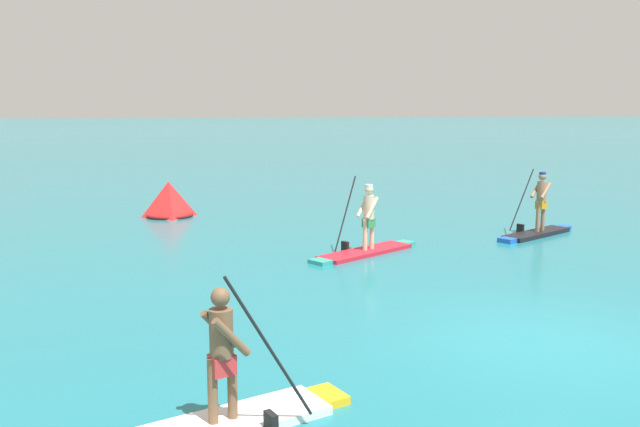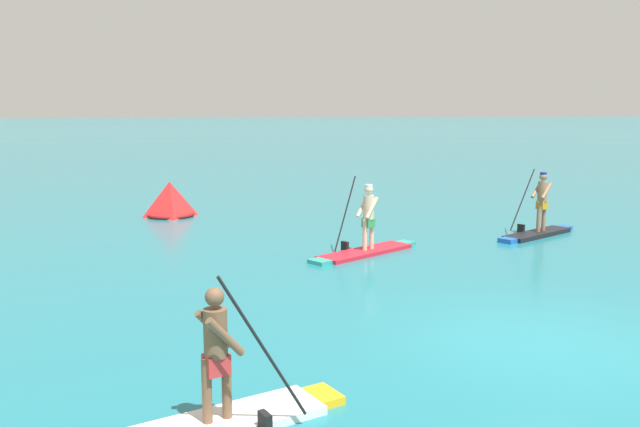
# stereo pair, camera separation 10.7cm
# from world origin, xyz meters

# --- Properties ---
(ground) EXTENTS (440.00, 440.00, 0.00)m
(ground) POSITION_xyz_m (0.00, 0.00, 0.00)
(ground) COLOR #1E727F
(paddleboarder_near_left) EXTENTS (3.24, 1.60, 1.90)m
(paddleboarder_near_left) POSITION_xyz_m (-5.00, -1.88, 0.30)
(paddleboarder_near_left) COLOR white
(paddleboarder_near_left) RESTS_ON ground
(paddleboarder_mid_center) EXTENTS (3.12, 2.21, 1.90)m
(paddleboarder_mid_center) POSITION_xyz_m (-0.99, 6.50, 0.34)
(paddleboarder_mid_center) COLOR red
(paddleboarder_mid_center) RESTS_ON ground
(paddleboarder_far_right) EXTENTS (2.95, 1.88, 1.83)m
(paddleboarder_far_right) POSITION_xyz_m (4.27, 7.74, 0.37)
(paddleboarder_far_right) COLOR black
(paddleboarder_far_right) RESTS_ON ground
(race_marker_buoy) EXTENTS (1.53, 1.53, 1.14)m
(race_marker_buoy) POSITION_xyz_m (-5.72, 13.21, 0.50)
(race_marker_buoy) COLOR red
(race_marker_buoy) RESTS_ON ground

